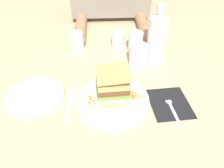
% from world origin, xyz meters
% --- Properties ---
extents(ground_plane, '(3.00, 3.00, 0.00)m').
position_xyz_m(ground_plane, '(0.00, 0.00, 0.00)').
color(ground_plane, '#C6B289').
extents(main_plate, '(0.25, 0.25, 0.02)m').
position_xyz_m(main_plate, '(0.01, -0.00, 0.01)').
color(main_plate, white).
rests_on(main_plate, ground_plane).
extents(sandwich, '(0.11, 0.11, 0.12)m').
position_xyz_m(sandwich, '(0.01, -0.00, 0.07)').
color(sandwich, tan).
rests_on(sandwich, main_plate).
extents(carrot_shred_0, '(0.02, 0.00, 0.00)m').
position_xyz_m(carrot_shred_0, '(-0.05, -0.01, 0.02)').
color(carrot_shred_0, orange).
rests_on(carrot_shred_0, main_plate).
extents(carrot_shred_1, '(0.01, 0.03, 0.00)m').
position_xyz_m(carrot_shred_1, '(-0.06, -0.01, 0.02)').
color(carrot_shred_1, orange).
rests_on(carrot_shred_1, main_plate).
extents(carrot_shred_2, '(0.01, 0.03, 0.00)m').
position_xyz_m(carrot_shred_2, '(-0.05, -0.02, 0.02)').
color(carrot_shred_2, orange).
rests_on(carrot_shred_2, main_plate).
extents(carrot_shred_3, '(0.01, 0.03, 0.00)m').
position_xyz_m(carrot_shred_3, '(-0.06, -0.03, 0.02)').
color(carrot_shred_3, orange).
rests_on(carrot_shred_3, main_plate).
extents(carrot_shred_4, '(0.00, 0.03, 0.00)m').
position_xyz_m(carrot_shred_4, '(-0.06, 0.01, 0.02)').
color(carrot_shred_4, orange).
rests_on(carrot_shred_4, main_plate).
extents(carrot_shred_5, '(0.03, 0.02, 0.00)m').
position_xyz_m(carrot_shred_5, '(-0.07, 0.01, 0.02)').
color(carrot_shred_5, orange).
rests_on(carrot_shred_5, main_plate).
extents(carrot_shred_6, '(0.03, 0.02, 0.00)m').
position_xyz_m(carrot_shred_6, '(0.09, 0.02, 0.02)').
color(carrot_shred_6, orange).
rests_on(carrot_shred_6, main_plate).
extents(carrot_shred_7, '(0.03, 0.02, 0.00)m').
position_xyz_m(carrot_shred_7, '(0.08, 0.01, 0.02)').
color(carrot_shred_7, orange).
rests_on(carrot_shred_7, main_plate).
extents(carrot_shred_8, '(0.02, 0.03, 0.00)m').
position_xyz_m(carrot_shred_8, '(0.11, -0.00, 0.02)').
color(carrot_shred_8, orange).
rests_on(carrot_shred_8, main_plate).
extents(carrot_shred_9, '(0.03, 0.00, 0.00)m').
position_xyz_m(carrot_shred_9, '(0.11, 0.00, 0.02)').
color(carrot_shred_9, orange).
rests_on(carrot_shred_9, main_plate).
extents(carrot_shred_10, '(0.01, 0.03, 0.00)m').
position_xyz_m(carrot_shred_10, '(0.08, 0.01, 0.02)').
color(carrot_shred_10, orange).
rests_on(carrot_shred_10, main_plate).
extents(carrot_shred_11, '(0.01, 0.03, 0.00)m').
position_xyz_m(carrot_shred_11, '(0.07, 0.01, 0.02)').
color(carrot_shred_11, orange).
rests_on(carrot_shred_11, main_plate).
extents(carrot_shred_12, '(0.01, 0.02, 0.00)m').
position_xyz_m(carrot_shred_12, '(0.08, 0.00, 0.02)').
color(carrot_shred_12, orange).
rests_on(carrot_shred_12, main_plate).
extents(carrot_shred_13, '(0.02, 0.03, 0.00)m').
position_xyz_m(carrot_shred_13, '(0.09, -0.00, 0.02)').
color(carrot_shred_13, orange).
rests_on(carrot_shred_13, main_plate).
extents(napkin_dark, '(0.14, 0.17, 0.00)m').
position_xyz_m(napkin_dark, '(0.21, -0.02, 0.00)').
color(napkin_dark, black).
rests_on(napkin_dark, ground_plane).
extents(fork, '(0.03, 0.17, 0.00)m').
position_xyz_m(fork, '(0.21, -0.04, 0.00)').
color(fork, silver).
rests_on(fork, napkin_dark).
extents(knife, '(0.03, 0.20, 0.00)m').
position_xyz_m(knife, '(-0.13, 0.00, 0.00)').
color(knife, silver).
rests_on(knife, ground_plane).
extents(juice_glass, '(0.08, 0.08, 0.09)m').
position_xyz_m(juice_glass, '(0.13, 0.22, 0.04)').
color(juice_glass, white).
rests_on(juice_glass, ground_plane).
extents(water_bottle, '(0.08, 0.08, 0.25)m').
position_xyz_m(water_bottle, '(0.21, 0.26, 0.11)').
color(water_bottle, silver).
rests_on(water_bottle, ground_plane).
extents(empty_tumbler_0, '(0.06, 0.06, 0.08)m').
position_xyz_m(empty_tumbler_0, '(-0.13, 0.37, 0.04)').
color(empty_tumbler_0, silver).
rests_on(empty_tumbler_0, ground_plane).
extents(empty_tumbler_1, '(0.06, 0.06, 0.07)m').
position_xyz_m(empty_tumbler_1, '(0.06, 0.38, 0.04)').
color(empty_tumbler_1, silver).
rests_on(empty_tumbler_1, ground_plane).
extents(empty_tumbler_2, '(0.07, 0.07, 0.10)m').
position_xyz_m(empty_tumbler_2, '(0.14, 0.33, 0.05)').
color(empty_tumbler_2, silver).
rests_on(empty_tumbler_2, ground_plane).
extents(side_plate, '(0.20, 0.20, 0.01)m').
position_xyz_m(side_plate, '(-0.26, 0.04, 0.01)').
color(side_plate, white).
rests_on(side_plate, ground_plane).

